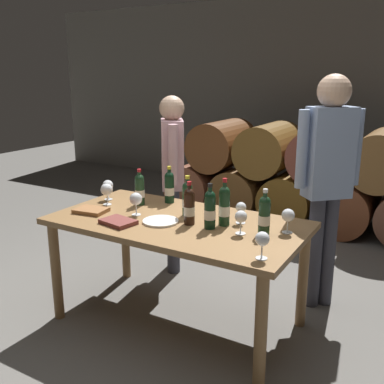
% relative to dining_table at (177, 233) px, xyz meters
% --- Properties ---
extents(ground_plane, '(14.00, 14.00, 0.00)m').
position_rel_dining_table_xyz_m(ground_plane, '(0.00, 0.00, -0.67)').
color(ground_plane, '#66635E').
extents(cellar_back_wall, '(10.00, 0.24, 2.80)m').
position_rel_dining_table_xyz_m(cellar_back_wall, '(0.00, 4.20, 0.73)').
color(cellar_back_wall, slate).
rests_on(cellar_back_wall, ground_plane).
extents(barrel_stack, '(3.12, 0.90, 1.15)m').
position_rel_dining_table_xyz_m(barrel_stack, '(0.00, 2.60, -0.13)').
color(barrel_stack, brown).
rests_on(barrel_stack, ground_plane).
extents(dining_table, '(1.70, 0.90, 0.76)m').
position_rel_dining_table_xyz_m(dining_table, '(0.00, 0.00, 0.00)').
color(dining_table, olive).
rests_on(dining_table, ground_plane).
extents(wine_bottle_0, '(0.07, 0.07, 0.29)m').
position_rel_dining_table_xyz_m(wine_bottle_0, '(0.27, -0.03, 0.22)').
color(wine_bottle_0, black).
rests_on(wine_bottle_0, dining_table).
extents(wine_bottle_1, '(0.07, 0.07, 0.28)m').
position_rel_dining_table_xyz_m(wine_bottle_1, '(-0.27, 0.33, 0.21)').
color(wine_bottle_1, black).
rests_on(wine_bottle_1, dining_table).
extents(wine_bottle_2, '(0.07, 0.07, 0.28)m').
position_rel_dining_table_xyz_m(wine_bottle_2, '(0.01, 0.12, 0.21)').
color(wine_bottle_2, '#19381E').
rests_on(wine_bottle_2, dining_table).
extents(wine_bottle_3, '(0.07, 0.07, 0.31)m').
position_rel_dining_table_xyz_m(wine_bottle_3, '(0.32, 0.07, 0.23)').
color(wine_bottle_3, '#19381E').
rests_on(wine_bottle_3, dining_table).
extents(wine_bottle_4, '(0.07, 0.07, 0.27)m').
position_rel_dining_table_xyz_m(wine_bottle_4, '(-0.44, 0.17, 0.21)').
color(wine_bottle_4, '#19381E').
rests_on(wine_bottle_4, dining_table).
extents(wine_bottle_5, '(0.07, 0.07, 0.29)m').
position_rel_dining_table_xyz_m(wine_bottle_5, '(0.11, -0.03, 0.22)').
color(wine_bottle_5, black).
rests_on(wine_bottle_5, dining_table).
extents(wine_bottle_6, '(0.07, 0.07, 0.29)m').
position_rel_dining_table_xyz_m(wine_bottle_6, '(0.60, 0.05, 0.22)').
color(wine_bottle_6, '#19381E').
rests_on(wine_bottle_6, dining_table).
extents(wine_glass_0, '(0.08, 0.08, 0.15)m').
position_rel_dining_table_xyz_m(wine_glass_0, '(0.48, -0.03, 0.20)').
color(wine_glass_0, white).
rests_on(wine_glass_0, dining_table).
extents(wine_glass_1, '(0.08, 0.08, 0.15)m').
position_rel_dining_table_xyz_m(wine_glass_1, '(0.72, 0.14, 0.20)').
color(wine_glass_1, white).
rests_on(wine_glass_1, dining_table).
extents(wine_glass_2, '(0.09, 0.09, 0.16)m').
position_rel_dining_table_xyz_m(wine_glass_2, '(-0.64, 0.04, 0.21)').
color(wine_glass_2, white).
rests_on(wine_glass_2, dining_table).
extents(wine_glass_3, '(0.08, 0.08, 0.16)m').
position_rel_dining_table_xyz_m(wine_glass_3, '(-0.73, 0.16, 0.20)').
color(wine_glass_3, white).
rests_on(wine_glass_3, dining_table).
extents(wine_glass_4, '(0.07, 0.07, 0.14)m').
position_rel_dining_table_xyz_m(wine_glass_4, '(0.40, 0.16, 0.19)').
color(wine_glass_4, white).
rests_on(wine_glass_4, dining_table).
extents(wine_glass_5, '(0.08, 0.08, 0.15)m').
position_rel_dining_table_xyz_m(wine_glass_5, '(0.73, -0.32, 0.20)').
color(wine_glass_5, white).
rests_on(wine_glass_5, dining_table).
extents(wine_glass_6, '(0.09, 0.09, 0.16)m').
position_rel_dining_table_xyz_m(wine_glass_6, '(-0.31, -0.05, 0.20)').
color(wine_glass_6, white).
rests_on(wine_glass_6, dining_table).
extents(tasting_notebook, '(0.24, 0.19, 0.03)m').
position_rel_dining_table_xyz_m(tasting_notebook, '(-0.62, -0.16, 0.11)').
color(tasting_notebook, '#936038').
rests_on(tasting_notebook, dining_table).
extents(leather_ledger, '(0.25, 0.20, 0.03)m').
position_rel_dining_table_xyz_m(leather_ledger, '(-0.29, -0.26, 0.11)').
color(leather_ledger, brown).
rests_on(leather_ledger, dining_table).
extents(serving_plate, '(0.24, 0.24, 0.01)m').
position_rel_dining_table_xyz_m(serving_plate, '(-0.07, -0.09, 0.10)').
color(serving_plate, white).
rests_on(serving_plate, dining_table).
extents(sommelier_presenting, '(0.38, 0.36, 1.72)m').
position_rel_dining_table_xyz_m(sommelier_presenting, '(0.80, 0.75, 0.37)').
color(sommelier_presenting, '#383842').
rests_on(sommelier_presenting, ground_plane).
extents(taster_seated_left, '(0.33, 0.42, 1.54)m').
position_rel_dining_table_xyz_m(taster_seated_left, '(-0.49, 0.72, 0.25)').
color(taster_seated_left, '#383842').
rests_on(taster_seated_left, ground_plane).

